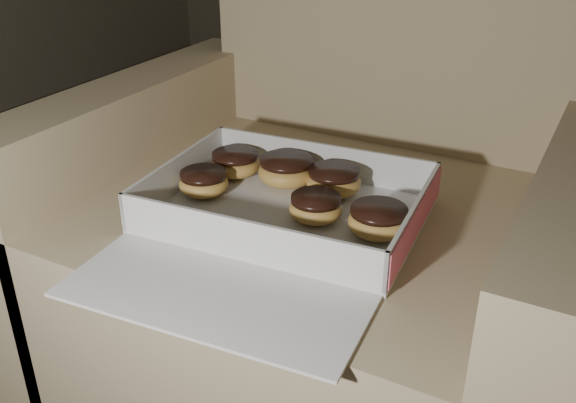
{
  "coord_description": "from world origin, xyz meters",
  "views": [
    {
      "loc": [
        0.42,
        -0.97,
        0.94
      ],
      "look_at": [
        -0.02,
        -0.15,
        0.47
      ],
      "focal_mm": 40.0,
      "sensor_mm": 36.0,
      "label": 1
    }
  ],
  "objects": [
    {
      "name": "crumb_a",
      "position": [
        0.04,
        -0.17,
        0.45
      ],
      "size": [
        0.01,
        0.01,
        0.0
      ],
      "primitive_type": "ellipsoid",
      "color": "black",
      "rests_on": "bakery_box"
    },
    {
      "name": "floor",
      "position": [
        0.0,
        0.0,
        0.0
      ],
      "size": [
        4.5,
        4.5,
        0.0
      ],
      "primitive_type": "plane",
      "color": "black",
      "rests_on": "ground"
    },
    {
      "name": "donut_b",
      "position": [
        -0.07,
        -0.06,
        0.48
      ],
      "size": [
        0.1,
        0.1,
        0.05
      ],
      "color": "gold",
      "rests_on": "bakery_box"
    },
    {
      "name": "crumb_b",
      "position": [
        -0.14,
        -0.27,
        0.45
      ],
      "size": [
        0.01,
        0.01,
        0.0
      ],
      "primitive_type": "ellipsoid",
      "color": "black",
      "rests_on": "bakery_box"
    },
    {
      "name": "armchair",
      "position": [
        -0.01,
        -0.01,
        0.31
      ],
      "size": [
        0.95,
        0.8,
        0.99
      ],
      "color": "tan",
      "rests_on": "floor"
    },
    {
      "name": "donut_f",
      "position": [
        0.02,
        -0.06,
        0.48
      ],
      "size": [
        0.09,
        0.09,
        0.05
      ],
      "color": "gold",
      "rests_on": "bakery_box"
    },
    {
      "name": "donut_a",
      "position": [
        0.03,
        -0.15,
        0.47
      ],
      "size": [
        0.09,
        0.09,
        0.04
      ],
      "color": "gold",
      "rests_on": "bakery_box"
    },
    {
      "name": "donut_d",
      "position": [
        -0.18,
        -0.16,
        0.47
      ],
      "size": [
        0.08,
        0.08,
        0.04
      ],
      "color": "gold",
      "rests_on": "bakery_box"
    },
    {
      "name": "crumb_c",
      "position": [
        -0.19,
        -0.27,
        0.45
      ],
      "size": [
        0.01,
        0.01,
        0.0
      ],
      "primitive_type": "ellipsoid",
      "color": "black",
      "rests_on": "bakery_box"
    },
    {
      "name": "donut_c",
      "position": [
        0.14,
        -0.15,
        0.48
      ],
      "size": [
        0.09,
        0.09,
        0.05
      ],
      "color": "gold",
      "rests_on": "bakery_box"
    },
    {
      "name": "donut_e",
      "position": [
        -0.17,
        -0.07,
        0.48
      ],
      "size": [
        0.09,
        0.09,
        0.04
      ],
      "color": "gold",
      "rests_on": "bakery_box"
    },
    {
      "name": "bakery_box",
      "position": [
        -0.01,
        -0.2,
        0.46
      ],
      "size": [
        0.45,
        0.52,
        0.07
      ],
      "rotation": [
        0.0,
        0.0,
        0.08
      ],
      "color": "silver",
      "rests_on": "armchair"
    },
    {
      "name": "crumb_d",
      "position": [
        0.15,
        -0.22,
        0.45
      ],
      "size": [
        0.01,
        0.01,
        0.0
      ],
      "primitive_type": "ellipsoid",
      "color": "black",
      "rests_on": "bakery_box"
    }
  ]
}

